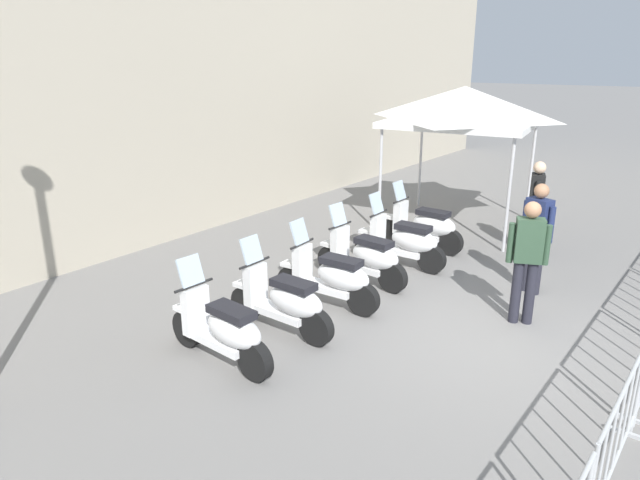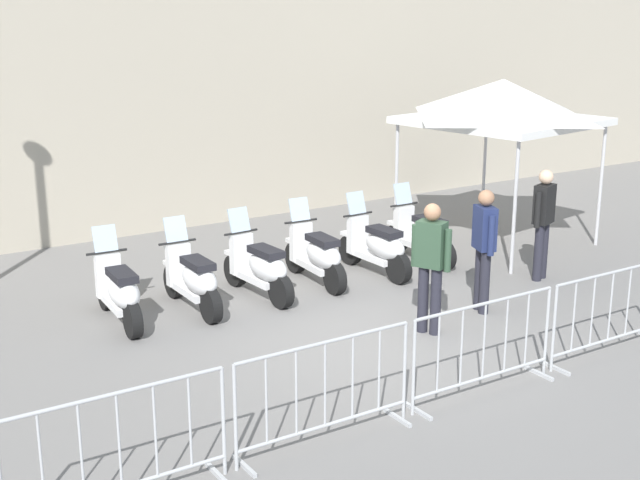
{
  "view_description": "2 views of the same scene",
  "coord_description": "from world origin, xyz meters",
  "px_view_note": "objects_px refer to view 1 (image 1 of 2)",
  "views": [
    {
      "loc": [
        -7.13,
        -1.28,
        3.62
      ],
      "look_at": [
        -0.36,
        2.31,
        1.08
      ],
      "focal_mm": 32.49,
      "sensor_mm": 36.0,
      "label": 1
    },
    {
      "loc": [
        -7.5,
        -7.2,
        4.16
      ],
      "look_at": [
        0.36,
        1.51,
        0.93
      ],
      "focal_mm": 48.44,
      "sensor_mm": 36.0,
      "label": 2
    }
  ],
  "objects_px": {
    "barrier_segment_1": "(617,437)",
    "officer_near_row_end": "(537,232)",
    "officer_by_barriers": "(536,203)",
    "canopy_tent": "(464,106)",
    "motorcycle_1": "(284,301)",
    "motorcycle_2": "(331,278)",
    "motorcycle_3": "(365,257)",
    "officer_mid_plaza": "(527,256)",
    "motorcycle_4": "(404,242)",
    "motorcycle_0": "(223,330)",
    "motorcycle_5": "(424,226)"
  },
  "relations": [
    {
      "from": "officer_near_row_end",
      "to": "motorcycle_0",
      "type": "bearing_deg",
      "value": 144.01
    },
    {
      "from": "motorcycle_1",
      "to": "motorcycle_3",
      "type": "distance_m",
      "value": 2.09
    },
    {
      "from": "motorcycle_4",
      "to": "officer_mid_plaza",
      "type": "bearing_deg",
      "value": -120.39
    },
    {
      "from": "motorcycle_1",
      "to": "officer_by_barriers",
      "type": "bearing_deg",
      "value": -26.47
    },
    {
      "from": "motorcycle_2",
      "to": "motorcycle_4",
      "type": "height_order",
      "value": "same"
    },
    {
      "from": "barrier_segment_1",
      "to": "canopy_tent",
      "type": "xyz_separation_m",
      "value": [
        7.14,
        3.31,
        2.0
      ]
    },
    {
      "from": "officer_mid_plaza",
      "to": "barrier_segment_1",
      "type": "bearing_deg",
      "value": -157.21
    },
    {
      "from": "officer_by_barriers",
      "to": "motorcycle_0",
      "type": "bearing_deg",
      "value": 155.86
    },
    {
      "from": "barrier_segment_1",
      "to": "officer_by_barriers",
      "type": "xyz_separation_m",
      "value": [
        5.98,
        1.59,
        0.46
      ]
    },
    {
      "from": "motorcycle_2",
      "to": "motorcycle_5",
      "type": "bearing_deg",
      "value": -7.09
    },
    {
      "from": "motorcycle_0",
      "to": "officer_by_barriers",
      "type": "relative_size",
      "value": 0.99
    },
    {
      "from": "motorcycle_0",
      "to": "motorcycle_3",
      "type": "relative_size",
      "value": 1.0
    },
    {
      "from": "officer_near_row_end",
      "to": "officer_mid_plaza",
      "type": "relative_size",
      "value": 1.0
    },
    {
      "from": "motorcycle_0",
      "to": "motorcycle_5",
      "type": "xyz_separation_m",
      "value": [
        5.17,
        -0.78,
        0.0
      ]
    },
    {
      "from": "officer_near_row_end",
      "to": "barrier_segment_1",
      "type": "bearing_deg",
      "value": -162.55
    },
    {
      "from": "motorcycle_5",
      "to": "canopy_tent",
      "type": "distance_m",
      "value": 2.76
    },
    {
      "from": "officer_by_barriers",
      "to": "canopy_tent",
      "type": "bearing_deg",
      "value": 56.0
    },
    {
      "from": "motorcycle_1",
      "to": "motorcycle_3",
      "type": "relative_size",
      "value": 1.01
    },
    {
      "from": "motorcycle_4",
      "to": "canopy_tent",
      "type": "xyz_separation_m",
      "value": [
        2.88,
        -0.14,
        2.06
      ]
    },
    {
      "from": "motorcycle_0",
      "to": "motorcycle_1",
      "type": "relative_size",
      "value": 0.99
    },
    {
      "from": "motorcycle_1",
      "to": "motorcycle_4",
      "type": "xyz_separation_m",
      "value": [
        3.09,
        -0.54,
        0.0
      ]
    },
    {
      "from": "barrier_segment_1",
      "to": "canopy_tent",
      "type": "relative_size",
      "value": 0.67
    },
    {
      "from": "motorcycle_3",
      "to": "officer_by_barriers",
      "type": "distance_m",
      "value": 3.51
    },
    {
      "from": "motorcycle_0",
      "to": "barrier_segment_1",
      "type": "bearing_deg",
      "value": -91.93
    },
    {
      "from": "officer_by_barriers",
      "to": "motorcycle_4",
      "type": "bearing_deg",
      "value": 132.77
    },
    {
      "from": "motorcycle_1",
      "to": "officer_by_barriers",
      "type": "height_order",
      "value": "officer_by_barriers"
    },
    {
      "from": "officer_by_barriers",
      "to": "canopy_tent",
      "type": "xyz_separation_m",
      "value": [
        1.16,
        1.72,
        1.54
      ]
    },
    {
      "from": "motorcycle_0",
      "to": "motorcycle_2",
      "type": "bearing_deg",
      "value": -10.82
    },
    {
      "from": "officer_mid_plaza",
      "to": "officer_by_barriers",
      "type": "distance_m",
      "value": 3.03
    },
    {
      "from": "motorcycle_3",
      "to": "officer_by_barriers",
      "type": "height_order",
      "value": "officer_by_barriers"
    },
    {
      "from": "barrier_segment_1",
      "to": "officer_by_barriers",
      "type": "relative_size",
      "value": 1.13
    },
    {
      "from": "officer_mid_plaza",
      "to": "canopy_tent",
      "type": "distance_m",
      "value": 4.9
    },
    {
      "from": "motorcycle_1",
      "to": "motorcycle_4",
      "type": "distance_m",
      "value": 3.14
    },
    {
      "from": "barrier_segment_1",
      "to": "motorcycle_4",
      "type": "bearing_deg",
      "value": 38.97
    },
    {
      "from": "officer_mid_plaza",
      "to": "motorcycle_5",
      "type": "bearing_deg",
      "value": 42.88
    },
    {
      "from": "motorcycle_1",
      "to": "motorcycle_2",
      "type": "relative_size",
      "value": 1.0
    },
    {
      "from": "motorcycle_2",
      "to": "motorcycle_3",
      "type": "bearing_deg",
      "value": -4.44
    },
    {
      "from": "motorcycle_5",
      "to": "barrier_segment_1",
      "type": "xyz_separation_m",
      "value": [
        -5.31,
        -3.42,
        0.07
      ]
    },
    {
      "from": "barrier_segment_1",
      "to": "officer_near_row_end",
      "type": "relative_size",
      "value": 1.13
    },
    {
      "from": "motorcycle_0",
      "to": "officer_near_row_end",
      "type": "relative_size",
      "value": 0.99
    },
    {
      "from": "barrier_segment_1",
      "to": "canopy_tent",
      "type": "distance_m",
      "value": 8.11
    },
    {
      "from": "officer_by_barriers",
      "to": "barrier_segment_1",
      "type": "bearing_deg",
      "value": -165.13
    },
    {
      "from": "officer_mid_plaza",
      "to": "motorcycle_4",
      "type": "bearing_deg",
      "value": 59.61
    },
    {
      "from": "motorcycle_3",
      "to": "motorcycle_5",
      "type": "relative_size",
      "value": 0.99
    },
    {
      "from": "motorcycle_3",
      "to": "canopy_tent",
      "type": "distance_m",
      "value": 4.43
    },
    {
      "from": "motorcycle_0",
      "to": "motorcycle_5",
      "type": "relative_size",
      "value": 0.99
    },
    {
      "from": "motorcycle_3",
      "to": "barrier_segment_1",
      "type": "distance_m",
      "value": 4.94
    },
    {
      "from": "canopy_tent",
      "to": "motorcycle_3",
      "type": "bearing_deg",
      "value": 173.85
    },
    {
      "from": "motorcycle_2",
      "to": "barrier_segment_1",
      "type": "relative_size",
      "value": 0.89
    },
    {
      "from": "officer_near_row_end",
      "to": "officer_by_barriers",
      "type": "relative_size",
      "value": 1.0
    }
  ]
}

